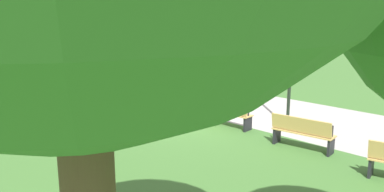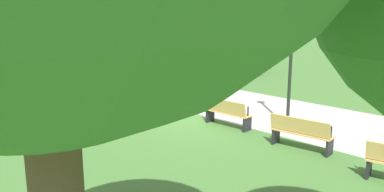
% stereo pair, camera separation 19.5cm
% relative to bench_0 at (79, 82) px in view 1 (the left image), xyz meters
% --- Properties ---
extents(ground_plane, '(120.00, 120.00, 0.00)m').
position_rel_bench_0_xyz_m(ground_plane, '(6.74, 0.67, -0.47)').
color(ground_plane, '#3D6B2D').
extents(path_paving, '(28.24, 4.42, 0.01)m').
position_rel_bench_0_xyz_m(path_paving, '(6.74, 3.20, -0.46)').
color(path_paving, '#A39E99').
rests_on(path_paving, ground).
extents(bench_0, '(1.66, 0.75, 0.89)m').
position_rel_bench_0_xyz_m(bench_0, '(0.00, 0.00, 0.00)').
color(bench_0, tan).
rests_on(bench_0, ground).
extents(bench_1, '(1.65, 0.64, 0.89)m').
position_rel_bench_0_xyz_m(bench_1, '(2.68, 0.38, 0.00)').
color(bench_1, tan).
rests_on(bench_1, ground).
extents(bench_2, '(1.62, 0.53, 0.89)m').
position_rel_bench_0_xyz_m(bench_2, '(5.39, 0.58, 0.00)').
color(bench_2, tan).
rests_on(bench_2, ground).
extents(bench_3, '(1.62, 0.53, 0.89)m').
position_rel_bench_0_xyz_m(bench_3, '(8.10, 0.58, 0.00)').
color(bench_3, tan).
rests_on(bench_3, ground).
extents(bench_4, '(1.65, 0.64, 0.89)m').
position_rel_bench_0_xyz_m(bench_4, '(10.80, 0.38, 0.00)').
color(bench_4, tan).
rests_on(bench_4, ground).
extents(person_seated, '(0.39, 0.56, 1.20)m').
position_rel_bench_0_xyz_m(person_seated, '(-0.15, 0.17, 0.17)').
color(person_seated, '#4C4238').
rests_on(person_seated, ground).
extents(lamp_post, '(0.32, 0.32, 4.43)m').
position_rel_bench_0_xyz_m(lamp_post, '(9.45, 1.91, 2.57)').
color(lamp_post, black).
rests_on(lamp_post, ground).
extents(kiosk, '(3.70, 3.31, 3.17)m').
position_rel_bench_0_xyz_m(kiosk, '(1.50, 8.85, 1.16)').
color(kiosk, '#4C515B').
rests_on(kiosk, ground).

